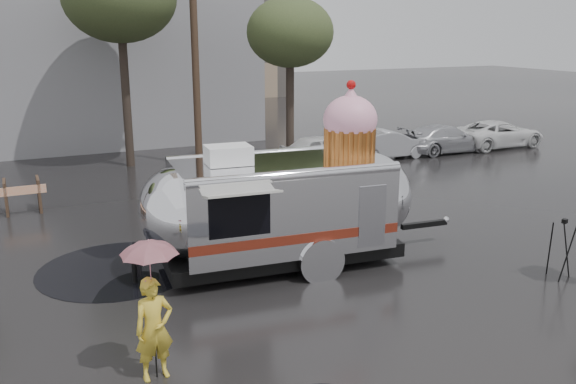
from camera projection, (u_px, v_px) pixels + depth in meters
name	position (u px, v px, depth m)	size (l,w,h in m)	color
ground	(291.00, 333.00, 10.87)	(120.00, 120.00, 0.00)	black
puddles	(158.00, 266.00, 13.89)	(5.48, 9.27, 0.01)	black
utility_pole	(195.00, 45.00, 22.95)	(1.60, 0.28, 9.00)	#473323
tree_right	(290.00, 33.00, 23.37)	(3.36, 3.36, 6.42)	#382D26
parked_cars	(423.00, 138.00, 25.95)	(13.20, 1.90, 1.50)	silver
airstream_trailer	(284.00, 202.00, 13.71)	(7.84, 3.17, 4.23)	silver
person_left	(154.00, 329.00, 9.29)	(0.59, 0.40, 1.65)	gold
umbrella_pink	(150.00, 262.00, 9.01)	(1.06, 1.06, 2.27)	pink
tripod	(562.00, 244.00, 13.08)	(0.54, 0.54, 1.35)	black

